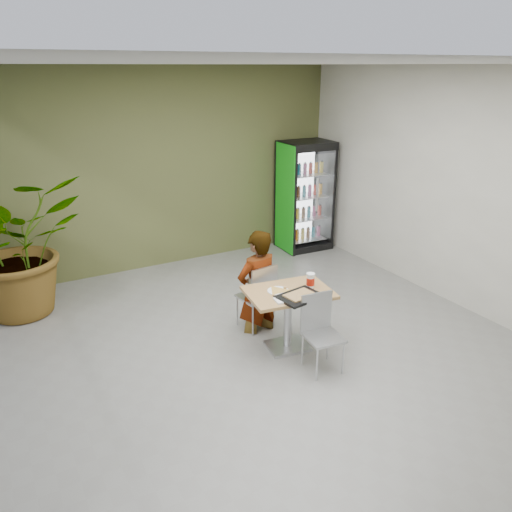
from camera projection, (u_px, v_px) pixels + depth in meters
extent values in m
plane|color=gray|center=(276.00, 360.00, 5.76)|extent=(7.00, 7.00, 0.00)
cube|color=#A77947|center=(289.00, 292.00, 5.75)|extent=(1.05, 0.81, 0.04)
cylinder|color=#B1B3B6|center=(288.00, 321.00, 5.89)|extent=(0.10, 0.10, 0.71)
cube|color=#B1B3B6|center=(287.00, 346.00, 6.01)|extent=(0.53, 0.45, 0.04)
cube|color=#B1B3B6|center=(255.00, 297.00, 6.36)|extent=(0.44, 0.44, 0.03)
cube|color=#B1B3B6|center=(265.00, 285.00, 6.14)|extent=(0.39, 0.08, 0.47)
cylinder|color=#B1B3B6|center=(258.00, 303.00, 6.65)|extent=(0.02, 0.02, 0.42)
cylinder|color=#B1B3B6|center=(237.00, 310.00, 6.46)|extent=(0.02, 0.02, 0.42)
cylinder|color=#B1B3B6|center=(274.00, 313.00, 6.40)|extent=(0.02, 0.02, 0.42)
cylinder|color=#B1B3B6|center=(253.00, 320.00, 6.21)|extent=(0.02, 0.02, 0.42)
cube|color=#B1B3B6|center=(323.00, 337.00, 5.44)|extent=(0.42, 0.42, 0.03)
cube|color=#B1B3B6|center=(316.00, 312.00, 5.51)|extent=(0.38, 0.07, 0.45)
cylinder|color=#B1B3B6|center=(317.00, 364.00, 5.31)|extent=(0.02, 0.02, 0.41)
cylinder|color=#B1B3B6|center=(343.00, 358.00, 5.43)|extent=(0.02, 0.02, 0.41)
cylinder|color=#B1B3B6|center=(302.00, 349.00, 5.59)|extent=(0.02, 0.02, 0.41)
cylinder|color=#B1B3B6|center=(328.00, 343.00, 5.71)|extent=(0.02, 0.02, 0.41)
imported|color=black|center=(257.00, 292.00, 6.29)|extent=(0.65, 0.47, 1.63)
cylinder|color=white|center=(278.00, 291.00, 5.74)|extent=(0.25, 0.25, 0.01)
cylinder|color=white|center=(310.00, 281.00, 5.82)|extent=(0.09, 0.09, 0.16)
cylinder|color=red|center=(310.00, 281.00, 5.82)|extent=(0.10, 0.10, 0.09)
cylinder|color=white|center=(311.00, 274.00, 5.78)|extent=(0.10, 0.10, 0.01)
cube|color=white|center=(282.00, 300.00, 5.50)|extent=(0.18, 0.18, 0.02)
cube|color=black|center=(300.00, 297.00, 5.57)|extent=(0.54, 0.43, 0.03)
cube|color=black|center=(305.00, 196.00, 9.01)|extent=(0.91, 0.72, 1.95)
cube|color=green|center=(284.00, 199.00, 8.81)|extent=(0.04, 0.67, 1.91)
cube|color=white|center=(316.00, 199.00, 8.73)|extent=(0.70, 0.04, 1.56)
imported|color=#2D6127|center=(17.00, 247.00, 6.60)|extent=(2.10, 1.96, 1.88)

